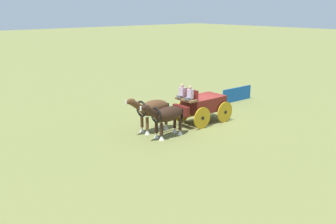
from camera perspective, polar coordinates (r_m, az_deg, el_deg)
The scene contains 5 objects.
ground_plane at distance 23.83m, azimuth 5.43°, elevation -1.53°, with size 220.00×220.00×0.00m, color olive.
show_wagon at distance 23.39m, azimuth 5.20°, elevation 1.17°, with size 5.58×2.00×2.63m.
draft_horse_near at distance 20.64m, azimuth -0.27°, elevation -0.52°, with size 3.02×0.89×2.12m.
draft_horse_off at distance 21.60m, azimuth -2.46°, elevation 0.44°, with size 3.09×0.96×2.22m.
sponsor_banner at distance 29.34m, azimuth 10.55°, elevation 2.69°, with size 3.20×0.06×1.10m, color #1959B2.
Camera 1 is at (16.54, 15.64, 7.06)m, focal length 39.62 mm.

